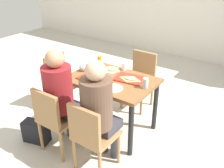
# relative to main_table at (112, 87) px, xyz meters

# --- Properties ---
(ground_plane) EXTENTS (10.00, 10.00, 0.02)m
(ground_plane) POSITION_rel_main_table_xyz_m (0.00, 0.00, -0.64)
(ground_plane) COLOR beige
(main_table) EXTENTS (1.06, 0.74, 0.74)m
(main_table) POSITION_rel_main_table_xyz_m (0.00, 0.00, 0.00)
(main_table) COLOR brown
(main_table) RESTS_ON ground_plane
(chair_near_left) EXTENTS (0.40, 0.40, 0.84)m
(chair_near_left) POSITION_rel_main_table_xyz_m (-0.27, -0.75, -0.14)
(chair_near_left) COLOR #9E7247
(chair_near_left) RESTS_ON ground_plane
(chair_near_right) EXTENTS (0.40, 0.40, 0.84)m
(chair_near_right) POSITION_rel_main_table_xyz_m (0.27, -0.75, -0.14)
(chair_near_right) COLOR #9E7247
(chair_near_right) RESTS_ON ground_plane
(chair_far_side) EXTENTS (0.40, 0.40, 0.84)m
(chair_far_side) POSITION_rel_main_table_xyz_m (0.00, 0.75, -0.14)
(chair_far_side) COLOR #9E7247
(chair_far_side) RESTS_ON ground_plane
(chair_left_end) EXTENTS (0.40, 0.40, 0.84)m
(chair_left_end) POSITION_rel_main_table_xyz_m (-0.92, 0.00, -0.14)
(chair_left_end) COLOR #9E7247
(chair_left_end) RESTS_ON ground_plane
(person_in_red) EXTENTS (0.32, 0.42, 1.25)m
(person_in_red) POSITION_rel_main_table_xyz_m (-0.27, -0.61, 0.11)
(person_in_red) COLOR #383842
(person_in_red) RESTS_ON ground_plane
(person_in_brown_jacket) EXTENTS (0.32, 0.42, 1.25)m
(person_in_brown_jacket) POSITION_rel_main_table_xyz_m (0.27, -0.61, 0.11)
(person_in_brown_jacket) COLOR #383842
(person_in_brown_jacket) RESTS_ON ground_plane
(tray_red_near) EXTENTS (0.36, 0.26, 0.02)m
(tray_red_near) POSITION_rel_main_table_xyz_m (-0.19, -0.13, 0.12)
(tray_red_near) COLOR red
(tray_red_near) RESTS_ON main_table
(tray_red_far) EXTENTS (0.39, 0.30, 0.02)m
(tray_red_far) POSITION_rel_main_table_xyz_m (0.19, 0.11, 0.12)
(tray_red_far) COLOR red
(tray_red_far) RESTS_ON main_table
(paper_plate_center) EXTENTS (0.22, 0.22, 0.01)m
(paper_plate_center) POSITION_rel_main_table_xyz_m (-0.16, 0.20, 0.11)
(paper_plate_center) COLOR white
(paper_plate_center) RESTS_ON main_table
(paper_plate_near_edge) EXTENTS (0.22, 0.22, 0.01)m
(paper_plate_near_edge) POSITION_rel_main_table_xyz_m (0.16, -0.20, 0.11)
(paper_plate_near_edge) COLOR white
(paper_plate_near_edge) RESTS_ON main_table
(pizza_slice_a) EXTENTS (0.16, 0.24, 0.02)m
(pizza_slice_a) POSITION_rel_main_table_xyz_m (-0.19, -0.11, 0.13)
(pizza_slice_a) COLOR #C68C47
(pizza_slice_a) RESTS_ON tray_red_near
(pizza_slice_b) EXTENTS (0.22, 0.16, 0.02)m
(pizza_slice_b) POSITION_rel_main_table_xyz_m (0.21, 0.09, 0.13)
(pizza_slice_b) COLOR #DBAD60
(pizza_slice_b) RESTS_ON tray_red_far
(pizza_slice_c) EXTENTS (0.19, 0.19, 0.02)m
(pizza_slice_c) POSITION_rel_main_table_xyz_m (-0.13, 0.21, 0.13)
(pizza_slice_c) COLOR #DBAD60
(pizza_slice_c) RESTS_ON paper_plate_center
(plastic_cup_a) EXTENTS (0.07, 0.07, 0.10)m
(plastic_cup_a) POSITION_rel_main_table_xyz_m (-0.03, 0.31, 0.16)
(plastic_cup_a) COLOR white
(plastic_cup_a) RESTS_ON main_table
(plastic_cup_b) EXTENTS (0.07, 0.07, 0.10)m
(plastic_cup_b) POSITION_rel_main_table_xyz_m (0.03, -0.31, 0.16)
(plastic_cup_b) COLOR white
(plastic_cup_b) RESTS_ON main_table
(plastic_cup_c) EXTENTS (0.07, 0.07, 0.10)m
(plastic_cup_c) POSITION_rel_main_table_xyz_m (-0.43, 0.06, 0.16)
(plastic_cup_c) COLOR white
(plastic_cup_c) RESTS_ON main_table
(soda_can) EXTENTS (0.07, 0.07, 0.12)m
(soda_can) POSITION_rel_main_table_xyz_m (0.45, 0.02, 0.17)
(soda_can) COLOR #B7BCC6
(soda_can) RESTS_ON main_table
(condiment_bottle) EXTENTS (0.06, 0.06, 0.16)m
(condiment_bottle) POSITION_rel_main_table_xyz_m (-0.35, 0.20, 0.19)
(condiment_bottle) COLOR orange
(condiment_bottle) RESTS_ON main_table
(foil_bundle) EXTENTS (0.10, 0.10, 0.10)m
(foil_bundle) POSITION_rel_main_table_xyz_m (-0.45, -0.02, 0.16)
(foil_bundle) COLOR silver
(foil_bundle) RESTS_ON main_table
(handbag) EXTENTS (0.35, 0.24, 0.28)m
(handbag) POSITION_rel_main_table_xyz_m (-0.62, -0.77, -0.49)
(handbag) COLOR black
(handbag) RESTS_ON ground_plane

